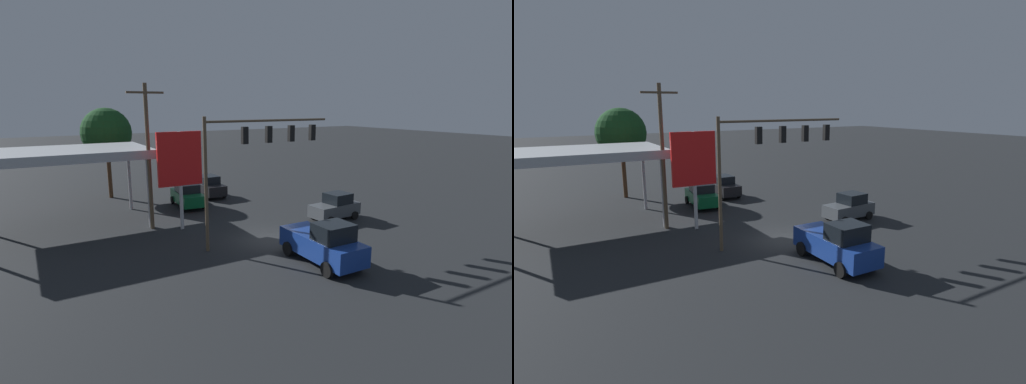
% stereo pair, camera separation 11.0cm
% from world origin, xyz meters
% --- Properties ---
extents(ground_plane, '(200.00, 200.00, 0.00)m').
position_xyz_m(ground_plane, '(0.00, 0.00, 0.00)').
color(ground_plane, black).
extents(traffic_signal_assembly, '(8.53, 0.43, 7.72)m').
position_xyz_m(traffic_signal_assembly, '(0.98, -0.27, 5.89)').
color(traffic_signal_assembly, brown).
rests_on(traffic_signal_assembly, ground).
extents(utility_pole, '(2.40, 0.26, 9.71)m').
position_xyz_m(utility_pole, '(5.83, -6.10, 5.14)').
color(utility_pole, brown).
rests_on(utility_pole, ground).
extents(gas_station_canopy, '(11.89, 6.82, 5.41)m').
position_xyz_m(gas_station_canopy, '(11.18, -9.35, 5.05)').
color(gas_station_canopy, '#B2B7BC').
rests_on(gas_station_canopy, ground).
extents(price_sign, '(3.02, 0.27, 6.63)m').
position_xyz_m(price_sign, '(4.09, -5.02, 4.65)').
color(price_sign, '#B7B7BC').
rests_on(price_sign, ground).
extents(pickup_parked, '(2.29, 5.22, 2.40)m').
position_xyz_m(pickup_parked, '(-0.31, 4.59, 1.11)').
color(pickup_parked, navy).
rests_on(pickup_parked, ground).
extents(hatchback_crossing, '(3.91, 2.18, 1.97)m').
position_xyz_m(hatchback_crossing, '(-6.50, -1.48, 0.95)').
color(hatchback_crossing, '#474C51').
rests_on(hatchback_crossing, ground).
extents(sedan_far, '(2.32, 4.52, 1.93)m').
position_xyz_m(sedan_far, '(1.52, -10.68, 0.95)').
color(sedan_far, '#0C592D').
rests_on(sedan_far, ground).
extents(sedan_waiting, '(2.11, 4.43, 1.93)m').
position_xyz_m(sedan_waiting, '(-1.52, -13.36, 0.95)').
color(sedan_waiting, black).
rests_on(sedan_waiting, ground).
extents(street_tree, '(4.39, 4.39, 8.09)m').
position_xyz_m(street_tree, '(6.40, -17.32, 5.87)').
color(street_tree, '#4C331E').
rests_on(street_tree, ground).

